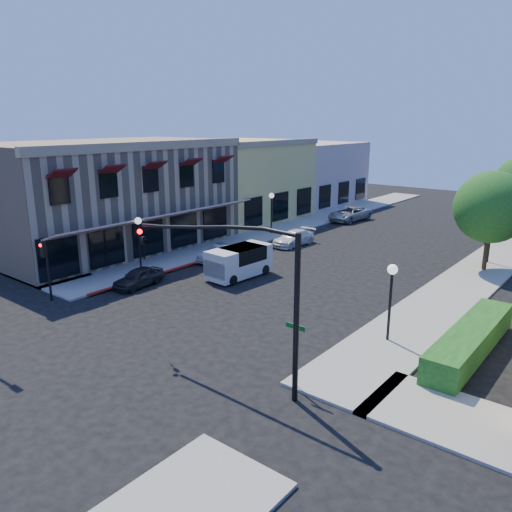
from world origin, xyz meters
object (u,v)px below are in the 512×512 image
Objects in this scene: lamppost_left_near at (139,230)px; parked_car_a at (139,277)px; secondary_signal at (45,260)px; parked_car_d at (349,214)px; street_tree_a at (491,207)px; lamppost_left_far at (271,203)px; signal_mast_arm at (247,277)px; lamppost_right_far at (492,224)px; street_name_sign at (295,345)px; lamppost_right_near at (392,283)px; parked_car_b at (220,253)px; parked_car_c at (294,238)px; white_van at (239,260)px.

lamppost_left_near is 1.09× the size of parked_car_a.
secondary_signal reaches higher than parked_car_d.
street_tree_a is 17.36m from lamppost_left_far.
signal_mast_arm is at bearing -61.84° from parked_car_d.
secondary_signal is 0.93× the size of lamppost_right_far.
lamppost_right_far is at bearing 87.37° from street_name_sign.
lamppost_right_near is 27.88m from parked_car_d.
parked_car_b is at bearing -149.04° from street_tree_a.
parked_car_c is at bearing 77.83° from parked_car_b.
parked_car_b is at bearing 84.26° from parked_car_a.
white_van reaches higher than parked_car_c.
white_van is 1.09× the size of parked_car_c.
signal_mast_arm is at bearing -55.00° from lamppost_left_far.
street_name_sign is 14.26m from parked_car_a.
parked_car_a is (-3.42, -5.05, -0.54)m from white_van.
lamppost_right_far is 1.09× the size of parked_car_a.
street_name_sign is 32.45m from parked_car_d.
parked_car_a is at bearing 68.60° from secondary_signal.
lamppost_right_near is (2.64, 6.50, -1.35)m from signal_mast_arm.
lamppost_right_near is (17.00, 0.00, 0.00)m from lamppost_left_near.
parked_car_a is (-14.70, -18.00, -2.18)m from lamppost_right_far.
secondary_signal is 5.24m from parked_car_a.
lamppost_right_near is at bearing -39.47° from lamppost_left_far.
street_name_sign is 21.85m from lamppost_right_far.
parked_car_b is at bearing 141.75° from street_name_sign.
lamppost_right_near and lamppost_right_far have the same top height.
signal_mast_arm is at bearing -96.70° from lamppost_right_far.
lamppost_left_far is 1.00× the size of lamppost_right_near.
parked_car_b is (-3.42, 1.95, -0.53)m from white_van.
lamppost_left_far is 17.12m from lamppost_right_far.
signal_mast_arm is 13.97m from secondary_signal.
lamppost_left_far is 22.02m from lamppost_right_near.
signal_mast_arm is 2.24× the size of lamppost_right_far.
parked_car_d reaches higher than parked_car_a.
lamppost_left_far is 9.54m from parked_car_b.
lamppost_right_near is (-0.30, -14.00, -1.46)m from street_tree_a.
street_tree_a is at bearing 38.98° from lamppost_left_near.
street_tree_a reaches higher than lamppost_right_far.
lamppost_left_near and lamppost_right_far have the same top height.
white_van is 1.33× the size of parked_car_a.
street_tree_a is 1.82× the size of lamppost_right_near.
parked_car_a is 25.60m from parked_car_d.
white_van is at bearing -136.60° from street_tree_a.
lamppost_right_far is 23.34m from parked_car_a.
parked_car_a is at bearing -81.82° from lamppost_left_far.
parked_car_b is (-12.06, 11.50, -3.52)m from signal_mast_arm.
lamppost_left_far reaches higher than white_van.
lamppost_right_far is 14.05m from parked_car_c.
lamppost_right_near is 1.00× the size of lamppost_right_far.
street_tree_a reaches higher than white_van.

